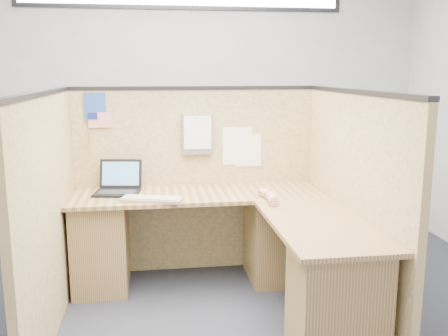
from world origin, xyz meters
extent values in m
plane|color=#212730|center=(0.00, 0.00, 0.00)|extent=(5.00, 5.00, 0.00)
plane|color=#A7ABAC|center=(0.00, 2.25, 1.40)|extent=(5.00, 0.00, 5.00)
plane|color=#A7ABAC|center=(0.00, -2.25, 1.40)|extent=(5.00, 0.00, 5.00)
cube|color=olive|center=(0.00, 1.00, 0.75)|extent=(2.05, 0.05, 1.50)
cube|color=#232328|center=(0.00, 1.00, 1.51)|extent=(2.05, 0.06, 0.03)
cube|color=olive|center=(-1.00, 0.10, 0.75)|extent=(0.05, 1.80, 1.50)
cube|color=#232328|center=(-1.00, 0.10, 1.51)|extent=(0.06, 1.80, 0.03)
cube|color=olive|center=(1.00, 0.10, 0.75)|extent=(0.05, 1.80, 1.50)
cube|color=#232328|center=(1.00, 0.10, 1.51)|extent=(0.06, 1.80, 0.03)
cube|color=brown|center=(0.00, 0.68, 0.71)|extent=(1.95, 0.60, 0.03)
cube|color=brown|center=(0.68, -0.20, 0.71)|extent=(0.60, 1.15, 0.03)
cube|color=brown|center=(-0.75, 0.68, 0.35)|extent=(0.40, 0.50, 0.70)
cube|color=brown|center=(0.60, 0.68, 0.35)|extent=(0.40, 0.50, 0.70)
cube|color=brown|center=(0.68, -0.52, 0.35)|extent=(0.50, 0.40, 0.70)
cube|color=black|center=(-0.62, 0.72, 0.74)|extent=(0.36, 0.29, 0.02)
cube|color=black|center=(-0.62, 0.88, 0.86)|extent=(0.33, 0.12, 0.22)
cube|color=#36628A|center=(-0.62, 0.87, 0.86)|extent=(0.29, 0.10, 0.18)
cube|color=gray|center=(-0.36, 0.48, 0.74)|extent=(0.46, 0.26, 0.02)
cube|color=silver|center=(-0.36, 0.48, 0.76)|extent=(0.42, 0.22, 0.01)
ellipsoid|color=silver|center=(0.47, 0.49, 0.75)|extent=(0.11, 0.09, 0.04)
ellipsoid|color=tan|center=(0.47, 0.49, 0.77)|extent=(0.08, 0.10, 0.04)
cylinder|color=tan|center=(0.48, 0.44, 0.76)|extent=(0.06, 0.04, 0.06)
cylinder|color=tan|center=(0.49, 0.31, 0.76)|extent=(0.09, 0.24, 0.07)
cube|color=#21479A|center=(-0.78, 0.97, 1.37)|extent=(0.17, 0.02, 0.22)
cylinder|color=olive|center=(-0.83, 0.96, 1.17)|extent=(0.01, 0.01, 0.32)
cube|color=red|center=(-0.74, 0.96, 1.27)|extent=(0.18, 0.00, 0.12)
cube|color=navy|center=(-0.80, 0.95, 1.30)|extent=(0.07, 0.00, 0.05)
cube|color=slate|center=(0.02, 0.94, 1.15)|extent=(0.25, 0.05, 0.32)
cube|color=white|center=(0.02, 0.92, 1.17)|extent=(0.22, 0.01, 0.27)
cube|color=white|center=(0.35, 0.97, 1.04)|extent=(0.24, 0.01, 0.31)
cube|color=white|center=(0.44, 0.97, 1.01)|extent=(0.21, 0.01, 0.27)
camera|label=1|loc=(-0.33, -3.03, 1.65)|focal=40.00mm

